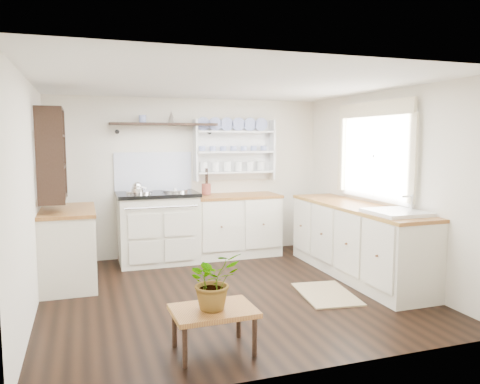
# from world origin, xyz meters

# --- Properties ---
(floor) EXTENTS (4.00, 3.80, 0.01)m
(floor) POSITION_xyz_m (0.00, 0.00, 0.00)
(floor) COLOR black
(floor) RESTS_ON ground
(wall_back) EXTENTS (4.00, 0.02, 2.30)m
(wall_back) POSITION_xyz_m (0.00, 1.90, 1.15)
(wall_back) COLOR silver
(wall_back) RESTS_ON ground
(wall_right) EXTENTS (0.02, 3.80, 2.30)m
(wall_right) POSITION_xyz_m (2.00, 0.00, 1.15)
(wall_right) COLOR silver
(wall_right) RESTS_ON ground
(wall_left) EXTENTS (0.02, 3.80, 2.30)m
(wall_left) POSITION_xyz_m (-2.00, 0.00, 1.15)
(wall_left) COLOR silver
(wall_left) RESTS_ON ground
(ceiling) EXTENTS (4.00, 3.80, 0.01)m
(ceiling) POSITION_xyz_m (0.00, 0.00, 2.30)
(ceiling) COLOR white
(ceiling) RESTS_ON wall_back
(window) EXTENTS (0.08, 1.55, 1.22)m
(window) POSITION_xyz_m (1.95, 0.15, 1.56)
(window) COLOR white
(window) RESTS_ON wall_right
(aga_cooker) EXTENTS (1.10, 0.76, 1.01)m
(aga_cooker) POSITION_xyz_m (-0.55, 1.57, 0.50)
(aga_cooker) COLOR beige
(aga_cooker) RESTS_ON floor
(back_cabinets) EXTENTS (1.27, 0.63, 0.90)m
(back_cabinets) POSITION_xyz_m (0.60, 1.60, 0.46)
(back_cabinets) COLOR beige
(back_cabinets) RESTS_ON floor
(right_cabinets) EXTENTS (0.62, 2.43, 0.90)m
(right_cabinets) POSITION_xyz_m (1.70, 0.10, 0.46)
(right_cabinets) COLOR beige
(right_cabinets) RESTS_ON floor
(belfast_sink) EXTENTS (0.55, 0.60, 0.45)m
(belfast_sink) POSITION_xyz_m (1.70, -0.65, 0.80)
(belfast_sink) COLOR white
(belfast_sink) RESTS_ON right_cabinets
(left_cabinets) EXTENTS (0.62, 1.13, 0.90)m
(left_cabinets) POSITION_xyz_m (-1.70, 0.90, 0.46)
(left_cabinets) COLOR beige
(left_cabinets) RESTS_ON floor
(plate_rack) EXTENTS (1.20, 0.22, 0.90)m
(plate_rack) POSITION_xyz_m (0.65, 1.86, 1.56)
(plate_rack) COLOR white
(plate_rack) RESTS_ON wall_back
(high_shelf) EXTENTS (1.50, 0.29, 0.16)m
(high_shelf) POSITION_xyz_m (-0.40, 1.78, 1.91)
(high_shelf) COLOR black
(high_shelf) RESTS_ON wall_back
(left_shelving) EXTENTS (0.28, 0.80, 1.05)m
(left_shelving) POSITION_xyz_m (-1.84, 0.90, 1.55)
(left_shelving) COLOR black
(left_shelving) RESTS_ON wall_left
(kettle) EXTENTS (0.17, 0.17, 0.21)m
(kettle) POSITION_xyz_m (-0.83, 1.45, 1.03)
(kettle) COLOR silver
(kettle) RESTS_ON aga_cooker
(utensil_crock) EXTENTS (0.13, 0.13, 0.16)m
(utensil_crock) POSITION_xyz_m (0.18, 1.68, 0.99)
(utensil_crock) COLOR brown
(utensil_crock) RESTS_ON back_cabinets
(center_table) EXTENTS (0.67, 0.49, 0.36)m
(center_table) POSITION_xyz_m (-0.55, -1.36, 0.31)
(center_table) COLOR brown
(center_table) RESTS_ON floor
(potted_plant) EXTENTS (0.50, 0.46, 0.46)m
(potted_plant) POSITION_xyz_m (-0.55, -1.36, 0.59)
(potted_plant) COLOR #3F7233
(potted_plant) RESTS_ON center_table
(floor_rug) EXTENTS (0.66, 0.91, 0.02)m
(floor_rug) POSITION_xyz_m (1.00, -0.42, 0.01)
(floor_rug) COLOR #8C7751
(floor_rug) RESTS_ON floor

